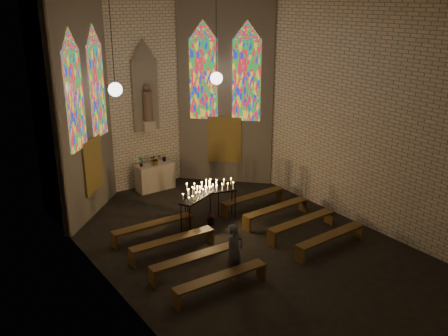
{
  "coord_description": "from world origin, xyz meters",
  "views": [
    {
      "loc": [
        -7.97,
        -10.46,
        7.01
      ],
      "look_at": [
        -0.01,
        0.91,
        2.15
      ],
      "focal_mm": 40.0,
      "sensor_mm": 36.0,
      "label": 1
    }
  ],
  "objects_px": {
    "aisle_flower_pot": "(211,218)",
    "votive_stand_left": "(200,193)",
    "altar": "(155,177)",
    "visitor": "(235,252)",
    "votive_stand_right": "(210,189)"
  },
  "relations": [
    {
      "from": "aisle_flower_pot",
      "to": "votive_stand_left",
      "type": "relative_size",
      "value": 0.26
    },
    {
      "from": "altar",
      "to": "votive_stand_right",
      "type": "bearing_deg",
      "value": -86.15
    },
    {
      "from": "votive_stand_right",
      "to": "visitor",
      "type": "bearing_deg",
      "value": -97.36
    },
    {
      "from": "votive_stand_right",
      "to": "visitor",
      "type": "height_order",
      "value": "visitor"
    },
    {
      "from": "votive_stand_left",
      "to": "votive_stand_right",
      "type": "distance_m",
      "value": 0.52
    },
    {
      "from": "votive_stand_left",
      "to": "votive_stand_right",
      "type": "height_order",
      "value": "votive_stand_left"
    },
    {
      "from": "votive_stand_right",
      "to": "visitor",
      "type": "distance_m",
      "value": 3.65
    },
    {
      "from": "altar",
      "to": "visitor",
      "type": "distance_m",
      "value": 6.87
    },
    {
      "from": "altar",
      "to": "visitor",
      "type": "relative_size",
      "value": 0.93
    },
    {
      "from": "votive_stand_left",
      "to": "votive_stand_right",
      "type": "relative_size",
      "value": 1.01
    },
    {
      "from": "aisle_flower_pot",
      "to": "votive_stand_left",
      "type": "bearing_deg",
      "value": 145.53
    },
    {
      "from": "aisle_flower_pot",
      "to": "visitor",
      "type": "distance_m",
      "value": 3.26
    },
    {
      "from": "aisle_flower_pot",
      "to": "votive_stand_left",
      "type": "xyz_separation_m",
      "value": [
        -0.26,
        0.18,
        0.87
      ]
    },
    {
      "from": "aisle_flower_pot",
      "to": "visitor",
      "type": "height_order",
      "value": "visitor"
    },
    {
      "from": "visitor",
      "to": "votive_stand_right",
      "type": "bearing_deg",
      "value": 55.23
    }
  ]
}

